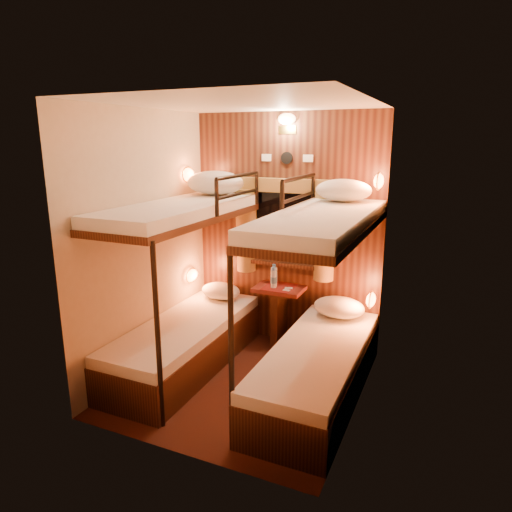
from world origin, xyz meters
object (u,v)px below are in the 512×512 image
at_px(bunk_right, 318,334).
at_px(bottle_right, 274,279).
at_px(table, 279,308).
at_px(bunk_left, 185,311).
at_px(bottle_left, 274,277).

xyz_separation_m(bunk_right, bottle_right, (-0.69, 0.74, 0.19)).
distance_m(bunk_right, table, 1.02).
height_order(bunk_left, bunk_right, same).
xyz_separation_m(bunk_left, bottle_left, (0.59, 0.77, 0.20)).
distance_m(bunk_right, bottle_left, 1.06).
height_order(table, bottle_left, bottle_left).
bearing_deg(bunk_right, bottle_left, 132.44).
relative_size(bunk_right, table, 2.90).
height_order(bottle_left, bottle_right, bottle_left).
relative_size(bunk_right, bottle_right, 8.57).
height_order(bunk_right, bottle_right, bunk_right).
bearing_deg(bunk_right, table, 129.67).
bearing_deg(bottle_left, bunk_left, -127.68).
relative_size(bunk_left, bottle_left, 7.87).
bearing_deg(bottle_left, table, 13.24).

